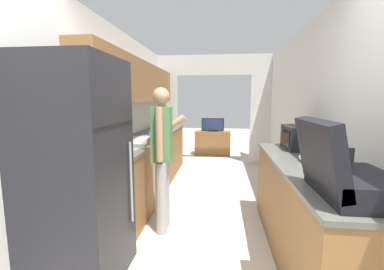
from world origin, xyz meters
The scene contains 14 objects.
wall_left centered at (-1.25, 2.21, 1.46)m, with size 0.38×7.20×2.50m.
wall_right centered at (1.33, 1.80, 1.25)m, with size 0.06×7.20×2.50m.
wall_far_with_doorway centered at (0.00, 4.83, 1.44)m, with size 2.99×0.06×2.50m.
counter_left centered at (-1.00, 2.98, 0.46)m, with size 0.62×3.55×0.92m.
counter_right centered at (1.00, 1.17, 0.46)m, with size 0.62×2.23×0.92m.
refrigerator centered at (-0.96, 0.70, 0.91)m, with size 0.70×0.74×1.83m.
range_oven centered at (-0.99, 2.39, 0.46)m, with size 0.66×0.75×1.06m.
person centered at (-0.47, 1.57, 0.87)m, with size 0.52×0.38×1.63m.
suitcase centered at (0.92, 0.41, 1.06)m, with size 0.51×0.61×0.47m.
microwave centered at (1.11, 1.94, 1.05)m, with size 0.34×0.50×0.27m.
book_stack centered at (1.03, 1.19, 0.96)m, with size 0.21×0.33×0.09m.
tv_cabinet centered at (-0.04, 5.70, 0.32)m, with size 0.94×0.42×0.64m.
television centered at (-0.04, 5.66, 0.81)m, with size 0.60×0.16×0.35m.
knife centered at (-1.06, 3.03, 0.92)m, with size 0.17×0.32×0.02m.
Camera 1 is at (0.18, -1.19, 1.50)m, focal length 24.00 mm.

